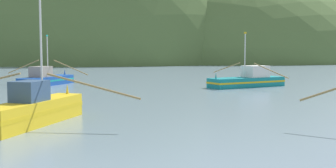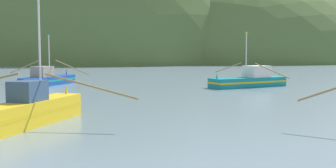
{
  "view_description": "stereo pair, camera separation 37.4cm",
  "coord_description": "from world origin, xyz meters",
  "views": [
    {
      "loc": [
        9.88,
        -10.64,
        4.44
      ],
      "look_at": [
        3.45,
        25.33,
        1.4
      ],
      "focal_mm": 44.58,
      "sensor_mm": 36.0,
      "label": 1
    },
    {
      "loc": [
        10.25,
        -10.57,
        4.44
      ],
      "look_at": [
        3.45,
        25.33,
        1.4
      ],
      "focal_mm": 44.58,
      "sensor_mm": 36.0,
      "label": 2
    }
  ],
  "objects": [
    {
      "name": "hill_mid_right",
      "position": [
        -3.01,
        152.54,
        0.0
      ],
      "size": [
        121.41,
        97.12,
        72.74
      ],
      "primitive_type": "ellipsoid",
      "color": "#516B38",
      "rests_on": "ground"
    },
    {
      "name": "fishing_boat_blue",
      "position": [
        -14.03,
        37.21,
        0.78
      ],
      "size": [
        11.5,
        8.99,
        6.23
      ],
      "rotation": [
        0.0,
        0.0,
        1.41
      ],
      "color": "#19479E",
      "rests_on": "ground"
    },
    {
      "name": "fishing_boat_yellow",
      "position": [
        -2.16,
        11.89,
        0.91
      ],
      "size": [
        13.23,
        8.64,
        7.63
      ],
      "rotation": [
        0.0,
        0.0,
        1.48
      ],
      "color": "gold",
      "rests_on": "ground"
    },
    {
      "name": "hill_far_center",
      "position": [
        -50.62,
        140.17,
        0.0
      ],
      "size": [
        134.29,
        107.43,
        101.46
      ],
      "primitive_type": "ellipsoid",
      "color": "#516B38",
      "rests_on": "ground"
    },
    {
      "name": "fishing_boat_teal",
      "position": [
        10.59,
        39.57,
        0.83
      ],
      "size": [
        9.24,
        10.38,
        6.47
      ],
      "rotation": [
        0.0,
        0.0,
        3.83
      ],
      "color": "#147F84",
      "rests_on": "ground"
    }
  ]
}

